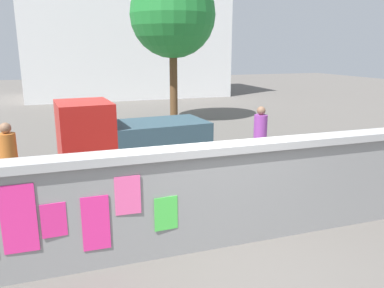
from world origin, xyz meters
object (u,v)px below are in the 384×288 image
(auto_rickshaw_truck, at_px, (127,138))
(person_walking, at_px, (260,131))
(person_bystander, at_px, (8,154))
(bicycle_near, at_px, (289,184))
(motorcycle, at_px, (55,206))
(tree_roadside, at_px, (173,15))

(auto_rickshaw_truck, xyz_separation_m, person_walking, (3.32, -0.67, 0.09))
(person_walking, bearing_deg, person_bystander, -176.81)
(bicycle_near, relative_size, person_walking, 1.04)
(motorcycle, xyz_separation_m, tree_roadside, (4.73, 9.17, 3.90))
(auto_rickshaw_truck, bearing_deg, tree_roadside, 64.45)
(motorcycle, distance_m, person_bystander, 2.06)
(bicycle_near, xyz_separation_m, person_walking, (0.52, 2.21, 0.62))
(auto_rickshaw_truck, xyz_separation_m, motorcycle, (-1.68, -2.79, -0.44))
(person_walking, height_order, tree_roadside, tree_roadside)
(auto_rickshaw_truck, height_order, person_walking, auto_rickshaw_truck)
(motorcycle, relative_size, person_walking, 1.16)
(person_walking, bearing_deg, auto_rickshaw_truck, 168.52)
(bicycle_near, xyz_separation_m, person_bystander, (-5.34, 1.88, 0.62))
(person_walking, bearing_deg, motorcycle, -157.02)
(bicycle_near, bearing_deg, auto_rickshaw_truck, 134.16)
(auto_rickshaw_truck, relative_size, bicycle_near, 2.20)
(motorcycle, distance_m, bicycle_near, 4.48)
(person_walking, xyz_separation_m, person_bystander, (-5.86, -0.33, 0.00))
(auto_rickshaw_truck, relative_size, person_walking, 2.29)
(person_bystander, distance_m, tree_roadside, 9.85)
(auto_rickshaw_truck, bearing_deg, bicycle_near, -45.84)
(motorcycle, bearing_deg, bicycle_near, -1.09)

